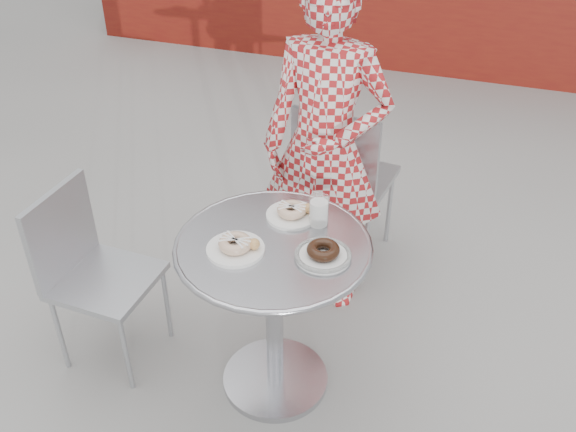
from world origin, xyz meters
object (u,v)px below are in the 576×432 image
(plate_far, at_px, (292,212))
(plate_checker, at_px, (323,254))
(seated_person, at_px, (326,149))
(chair_left, at_px, (111,309))
(chair_far, at_px, (345,210))
(milk_cup, at_px, (319,212))
(plate_near, at_px, (236,246))
(bistro_table, at_px, (274,281))

(plate_far, distance_m, plate_checker, 0.27)
(seated_person, xyz_separation_m, plate_far, (0.00, -0.46, -0.03))
(chair_left, height_order, seated_person, seated_person)
(chair_left, bearing_deg, seated_person, -44.10)
(chair_left, height_order, plate_far, chair_left)
(chair_far, height_order, plate_checker, chair_far)
(milk_cup, bearing_deg, plate_far, 172.24)
(chair_far, height_order, chair_left, chair_far)
(chair_far, distance_m, plate_near, 1.15)
(bistro_table, relative_size, seated_person, 0.47)
(plate_near, bearing_deg, chair_left, 177.45)
(seated_person, xyz_separation_m, milk_cup, (0.11, -0.47, 0.00))
(chair_left, bearing_deg, milk_cup, -72.71)
(plate_near, xyz_separation_m, milk_cup, (0.23, 0.25, 0.03))
(chair_far, xyz_separation_m, plate_near, (-0.15, -1.03, 0.48))
(chair_far, relative_size, milk_cup, 7.53)
(plate_checker, relative_size, milk_cup, 1.70)
(seated_person, bearing_deg, chair_far, 88.10)
(chair_far, distance_m, seated_person, 0.60)
(chair_far, relative_size, chair_left, 1.12)
(chair_left, relative_size, plate_checker, 3.95)
(plate_far, xyz_separation_m, plate_near, (-0.12, -0.26, 0.00))
(chair_far, height_order, plate_far, chair_far)
(seated_person, bearing_deg, plate_checker, -70.99)
(milk_cup, bearing_deg, chair_far, 95.66)
(bistro_table, bearing_deg, plate_near, -143.25)
(bistro_table, height_order, seated_person, seated_person)
(seated_person, distance_m, plate_near, 0.73)
(chair_left, distance_m, plate_checker, 1.04)
(plate_far, bearing_deg, chair_far, 87.77)
(plate_far, bearing_deg, plate_checker, -48.45)
(plate_checker, bearing_deg, chair_far, 98.75)
(chair_far, height_order, seated_person, seated_person)
(chair_far, xyz_separation_m, plate_far, (-0.03, -0.77, 0.48))
(milk_cup, bearing_deg, chair_left, -165.16)
(bistro_table, relative_size, plate_checker, 3.64)
(bistro_table, bearing_deg, seated_person, 89.03)
(seated_person, relative_size, plate_far, 8.05)
(seated_person, relative_size, plate_near, 7.55)
(plate_far, bearing_deg, plate_near, -114.37)
(bistro_table, xyz_separation_m, plate_near, (-0.11, -0.08, 0.20))
(bistro_table, relative_size, milk_cup, 6.20)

